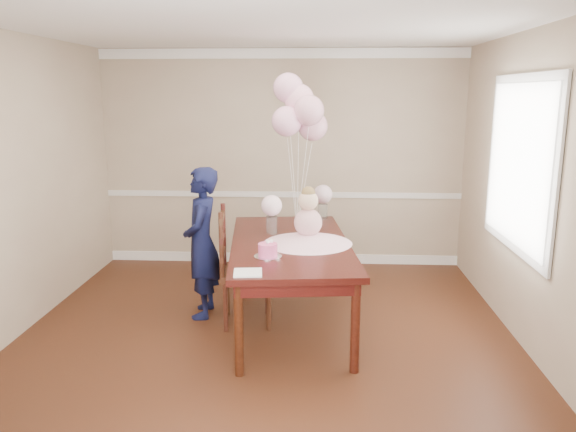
% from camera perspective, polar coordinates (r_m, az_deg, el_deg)
% --- Properties ---
extents(floor, '(4.50, 5.00, 0.00)m').
position_cam_1_polar(floor, '(5.03, -2.45, -13.09)').
color(floor, black).
rests_on(floor, ground).
extents(ceiling, '(4.50, 5.00, 0.02)m').
position_cam_1_polar(ceiling, '(4.57, -2.78, 19.11)').
color(ceiling, white).
rests_on(ceiling, wall_back).
extents(wall_back, '(4.50, 0.02, 2.70)m').
position_cam_1_polar(wall_back, '(7.08, -0.62, 5.80)').
color(wall_back, tan).
rests_on(wall_back, floor).
extents(wall_front, '(4.50, 0.02, 2.70)m').
position_cam_1_polar(wall_front, '(2.22, -8.99, -9.29)').
color(wall_front, tan).
rests_on(wall_front, floor).
extents(wall_right, '(0.02, 5.00, 2.70)m').
position_cam_1_polar(wall_right, '(4.93, 24.41, 1.77)').
color(wall_right, tan).
rests_on(wall_right, floor).
extents(chair_rail_trim, '(4.50, 0.02, 0.07)m').
position_cam_1_polar(chair_rail_trim, '(7.14, -0.61, 2.20)').
color(chair_rail_trim, white).
rests_on(chair_rail_trim, wall_back).
extents(crown_molding, '(4.50, 0.02, 0.12)m').
position_cam_1_polar(crown_molding, '(7.04, -0.65, 16.20)').
color(crown_molding, white).
rests_on(crown_molding, wall_back).
extents(baseboard_trim, '(4.50, 0.02, 0.12)m').
position_cam_1_polar(baseboard_trim, '(7.33, -0.60, -4.27)').
color(baseboard_trim, white).
rests_on(baseboard_trim, floor).
extents(window_frame, '(0.02, 1.66, 1.56)m').
position_cam_1_polar(window_frame, '(5.36, 22.48, 4.88)').
color(window_frame, silver).
rests_on(window_frame, wall_right).
extents(window_blinds, '(0.01, 1.50, 1.40)m').
position_cam_1_polar(window_blinds, '(5.35, 22.30, 4.88)').
color(window_blinds, silver).
rests_on(window_blinds, wall_right).
extents(dining_table_top, '(1.30, 2.26, 0.05)m').
position_cam_1_polar(dining_table_top, '(5.24, 0.21, -2.91)').
color(dining_table_top, black).
rests_on(dining_table_top, table_leg_fl).
extents(table_apron, '(1.19, 2.14, 0.11)m').
position_cam_1_polar(table_apron, '(5.26, 0.21, -3.76)').
color(table_apron, black).
rests_on(table_apron, table_leg_fl).
extents(table_leg_fl, '(0.08, 0.08, 0.76)m').
position_cam_1_polar(table_leg_fl, '(4.43, -5.02, -11.45)').
color(table_leg_fl, black).
rests_on(table_leg_fl, floor).
extents(table_leg_fr, '(0.08, 0.08, 0.76)m').
position_cam_1_polar(table_leg_fr, '(4.49, 6.85, -11.16)').
color(table_leg_fr, black).
rests_on(table_leg_fr, floor).
extents(table_leg_bl, '(0.08, 0.08, 0.76)m').
position_cam_1_polar(table_leg_bl, '(6.30, -4.45, -4.12)').
color(table_leg_bl, black).
rests_on(table_leg_bl, floor).
extents(table_leg_br, '(0.08, 0.08, 0.76)m').
position_cam_1_polar(table_leg_br, '(6.34, 3.79, -4.00)').
color(table_leg_br, black).
rests_on(table_leg_br, floor).
extents(baby_skirt, '(0.90, 0.90, 0.11)m').
position_cam_1_polar(baby_skirt, '(5.17, 2.03, -2.17)').
color(baby_skirt, '#F3B3C9').
rests_on(baby_skirt, dining_table_top).
extents(baby_torso, '(0.26, 0.26, 0.26)m').
position_cam_1_polar(baby_torso, '(5.14, 2.04, -0.66)').
color(baby_torso, pink).
rests_on(baby_torso, baby_skirt).
extents(baby_head, '(0.18, 0.18, 0.18)m').
position_cam_1_polar(baby_head, '(5.10, 2.06, 1.58)').
color(baby_head, beige).
rests_on(baby_head, baby_torso).
extents(baby_hair, '(0.13, 0.13, 0.13)m').
position_cam_1_polar(baby_hair, '(5.09, 2.07, 2.30)').
color(baby_hair, brown).
rests_on(baby_hair, baby_head).
extents(cake_platter, '(0.26, 0.26, 0.01)m').
position_cam_1_polar(cake_platter, '(4.75, -2.06, -4.13)').
color(cake_platter, silver).
rests_on(cake_platter, dining_table_top).
extents(birthday_cake, '(0.18, 0.18, 0.11)m').
position_cam_1_polar(birthday_cake, '(4.74, -2.07, -3.45)').
color(birthday_cake, '#E8498C').
rests_on(birthday_cake, cake_platter).
extents(cake_flower_a, '(0.03, 0.03, 0.03)m').
position_cam_1_polar(cake_flower_a, '(4.72, -2.07, -2.63)').
color(cake_flower_a, white).
rests_on(cake_flower_a, birthday_cake).
extents(cake_flower_b, '(0.03, 0.03, 0.03)m').
position_cam_1_polar(cake_flower_b, '(4.74, -1.69, -2.56)').
color(cake_flower_b, white).
rests_on(cake_flower_b, birthday_cake).
extents(rose_vase_near, '(0.12, 0.12, 0.17)m').
position_cam_1_polar(rose_vase_near, '(5.51, -1.67, -0.91)').
color(rose_vase_near, silver).
rests_on(rose_vase_near, dining_table_top).
extents(roses_near, '(0.21, 0.21, 0.21)m').
position_cam_1_polar(roses_near, '(5.47, -1.68, 1.07)').
color(roses_near, '#F6CEDB').
rests_on(roses_near, rose_vase_near).
extents(rose_vase_far, '(0.12, 0.12, 0.17)m').
position_cam_1_polar(rose_vase_far, '(6.13, 3.54, 0.44)').
color(rose_vase_far, silver).
rests_on(rose_vase_far, dining_table_top).
extents(roses_far, '(0.21, 0.21, 0.21)m').
position_cam_1_polar(roses_far, '(6.10, 3.57, 2.23)').
color(roses_far, beige).
rests_on(roses_far, rose_vase_far).
extents(napkin, '(0.24, 0.24, 0.01)m').
position_cam_1_polar(napkin, '(4.34, -4.10, -5.76)').
color(napkin, white).
rests_on(napkin, dining_table_top).
extents(balloon_weight, '(0.05, 0.05, 0.02)m').
position_cam_1_polar(balloon_weight, '(5.81, 0.93, -0.99)').
color(balloon_weight, '#BBBBC0').
rests_on(balloon_weight, dining_table_top).
extents(balloon_a, '(0.30, 0.30, 0.30)m').
position_cam_1_polar(balloon_a, '(5.65, -0.14, 9.60)').
color(balloon_a, '#F3ACD0').
rests_on(balloon_a, balloon_ribbon_a).
extents(balloon_b, '(0.30, 0.30, 0.30)m').
position_cam_1_polar(balloon_b, '(5.61, 2.14, 10.68)').
color(balloon_b, '#DE9DB5').
rests_on(balloon_b, balloon_ribbon_b).
extents(balloon_c, '(0.30, 0.30, 0.30)m').
position_cam_1_polar(balloon_c, '(5.76, 1.12, 11.80)').
color(balloon_c, '#FBB2CD').
rests_on(balloon_c, balloon_ribbon_c).
extents(balloon_d, '(0.30, 0.30, 0.30)m').
position_cam_1_polar(balloon_d, '(5.77, 0.01, 12.88)').
color(balloon_d, '#E7A4C7').
rests_on(balloon_d, balloon_ribbon_d).
extents(balloon_e, '(0.30, 0.30, 0.30)m').
position_cam_1_polar(balloon_e, '(5.76, 2.54, 9.11)').
color(balloon_e, '#DA9AB2').
rests_on(balloon_e, balloon_ribbon_e).
extents(balloon_ribbon_a, '(0.10, 0.01, 0.90)m').
position_cam_1_polar(balloon_ribbon_a, '(5.72, 0.41, 3.43)').
color(balloon_ribbon_a, white).
rests_on(balloon_ribbon_a, balloon_weight).
extents(balloon_ribbon_b, '(0.12, 0.05, 1.01)m').
position_cam_1_polar(balloon_ribbon_b, '(5.69, 1.51, 3.93)').
color(balloon_ribbon_b, white).
rests_on(balloon_ribbon_b, balloon_weight).
extents(balloon_ribbon_c, '(0.01, 0.10, 1.12)m').
position_cam_1_polar(balloon_ribbon_c, '(5.76, 1.02, 4.58)').
color(balloon_ribbon_c, white).
rests_on(balloon_ribbon_c, balloon_weight).
extents(balloon_ribbon_d, '(0.10, 0.10, 1.22)m').
position_cam_1_polar(balloon_ribbon_d, '(5.76, 0.48, 5.13)').
color(balloon_ribbon_d, white).
rests_on(balloon_ribbon_d, balloon_weight).
extents(balloon_ribbon_e, '(0.14, 0.09, 0.84)m').
position_cam_1_polar(balloon_ribbon_e, '(5.77, 1.72, 3.24)').
color(balloon_ribbon_e, white).
rests_on(balloon_ribbon_e, balloon_weight).
extents(dining_chair_seat, '(0.54, 0.54, 0.06)m').
position_cam_1_polar(dining_chair_seat, '(5.36, -4.20, -5.76)').
color(dining_chair_seat, '#391B0F').
rests_on(dining_chair_seat, chair_leg_fl).
extents(chair_leg_fl, '(0.05, 0.05, 0.48)m').
position_cam_1_polar(chair_leg_fl, '(5.26, -6.37, -9.15)').
color(chair_leg_fl, '#38170F').
rests_on(chair_leg_fl, floor).
extents(chair_leg_fr, '(0.05, 0.05, 0.48)m').
position_cam_1_polar(chair_leg_fr, '(5.26, -1.97, -9.10)').
color(chair_leg_fr, '#3A1C0F').
rests_on(chair_leg_fr, floor).
extents(chair_leg_bl, '(0.05, 0.05, 0.48)m').
position_cam_1_polar(chair_leg_bl, '(5.64, -6.19, -7.66)').
color(chair_leg_bl, black).
rests_on(chair_leg_bl, floor).
extents(chair_leg_br, '(0.05, 0.05, 0.48)m').
position_cam_1_polar(chair_leg_br, '(5.63, -2.10, -7.61)').
color(chair_leg_br, black).
rests_on(chair_leg_br, floor).
extents(chair_back_post_l, '(0.05, 0.05, 0.62)m').
position_cam_1_polar(chair_back_post_l, '(5.08, -6.78, -3.04)').
color(chair_back_post_l, black).
rests_on(chair_back_post_l, dining_chair_seat).
extents(chair_back_post_r, '(0.05, 0.05, 0.62)m').
position_cam_1_polar(chair_back_post_r, '(5.47, -6.56, -1.93)').
color(chair_back_post_r, '#37120F').
rests_on(chair_back_post_r, dining_chair_seat).
extents(chair_slat_low, '(0.08, 0.44, 0.06)m').
position_cam_1_polar(chair_slat_low, '(5.31, -6.63, -3.85)').
color(chair_slat_low, '#3C1B10').
rests_on(chair_slat_low, dining_chair_seat).
extents(chair_slat_mid, '(0.08, 0.44, 0.06)m').
position_cam_1_polar(chair_slat_mid, '(5.26, -6.68, -2.00)').
color(chair_slat_mid, black).
rests_on(chair_slat_mid, dining_chair_seat).
extents(chair_slat_top, '(0.08, 0.44, 0.06)m').
position_cam_1_polar(chair_slat_top, '(5.22, -6.73, -0.11)').
color(chair_slat_top, '#341C0E').
rests_on(chair_slat_top, dining_chair_seat).
extents(woman, '(0.39, 0.56, 1.48)m').
position_cam_1_polar(woman, '(5.52, -8.74, -2.71)').
color(woman, black).
rests_on(woman, floor).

